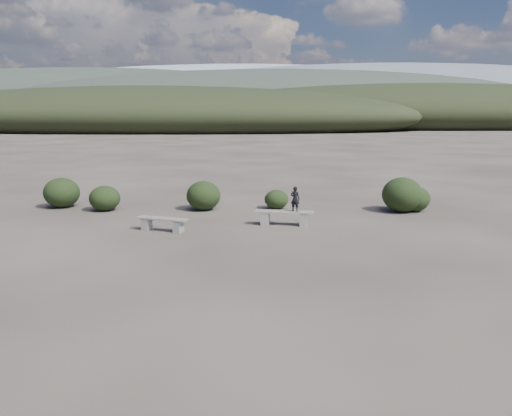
{
  "coord_description": "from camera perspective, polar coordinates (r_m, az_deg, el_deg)",
  "views": [
    {
      "loc": [
        0.94,
        -9.82,
        3.68
      ],
      "look_at": [
        0.46,
        3.5,
        1.1
      ],
      "focal_mm": 35.0,
      "sensor_mm": 36.0,
      "label": 1
    }
  ],
  "objects": [
    {
      "name": "ground",
      "position": [
        10.53,
        -3.24,
        -9.51
      ],
      "size": [
        1200.0,
        1200.0,
        0.0
      ],
      "primitive_type": "plane",
      "color": "#322C27",
      "rests_on": "ground"
    },
    {
      "name": "bench_left",
      "position": [
        15.87,
        -10.67,
        -1.7
      ],
      "size": [
        1.71,
        0.82,
        0.42
      ],
      "rotation": [
        0.0,
        0.0,
        -0.29
      ],
      "color": "slate",
      "rests_on": "ground"
    },
    {
      "name": "bench_right",
      "position": [
        16.4,
        3.27,
        -1.0
      ],
      "size": [
        1.95,
        0.59,
        0.48
      ],
      "rotation": [
        0.0,
        0.0,
        -0.1
      ],
      "color": "slate",
      "rests_on": "ground"
    },
    {
      "name": "seated_person",
      "position": [
        16.26,
        4.49,
        1.05
      ],
      "size": [
        0.35,
        0.3,
        0.83
      ],
      "primitive_type": "imported",
      "rotation": [
        0.0,
        0.0,
        2.75
      ],
      "color": "black",
      "rests_on": "bench_right"
    },
    {
      "name": "shrub_a",
      "position": [
        19.64,
        -16.91,
        1.07
      ],
      "size": [
        1.15,
        1.15,
        0.94
      ],
      "primitive_type": "ellipsoid",
      "color": "black",
      "rests_on": "ground"
    },
    {
      "name": "shrub_b",
      "position": [
        19.01,
        -6.02,
        1.43
      ],
      "size": [
        1.3,
        1.3,
        1.11
      ],
      "primitive_type": "ellipsoid",
      "color": "black",
      "rests_on": "ground"
    },
    {
      "name": "shrub_c",
      "position": [
        19.16,
        2.35,
        0.98
      ],
      "size": [
        0.92,
        0.92,
        0.74
      ],
      "primitive_type": "ellipsoid",
      "color": "black",
      "rests_on": "ground"
    },
    {
      "name": "shrub_d",
      "position": [
        19.32,
        16.36,
        1.47
      ],
      "size": [
        1.48,
        1.48,
        1.29
      ],
      "primitive_type": "ellipsoid",
      "color": "black",
      "rests_on": "ground"
    },
    {
      "name": "shrub_e",
      "position": [
        19.6,
        17.64,
        1.03
      ],
      "size": [
        1.15,
        1.15,
        0.96
      ],
      "primitive_type": "ellipsoid",
      "color": "black",
      "rests_on": "ground"
    },
    {
      "name": "shrub_f",
      "position": [
        20.86,
        -21.32,
        1.65
      ],
      "size": [
        1.37,
        1.37,
        1.16
      ],
      "primitive_type": "ellipsoid",
      "color": "black",
      "rests_on": "ground"
    },
    {
      "name": "mountain_ridges",
      "position": [
        349.06,
        0.71,
        12.11
      ],
      "size": [
        500.0,
        400.0,
        56.0
      ],
      "color": "black",
      "rests_on": "ground"
    }
  ]
}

